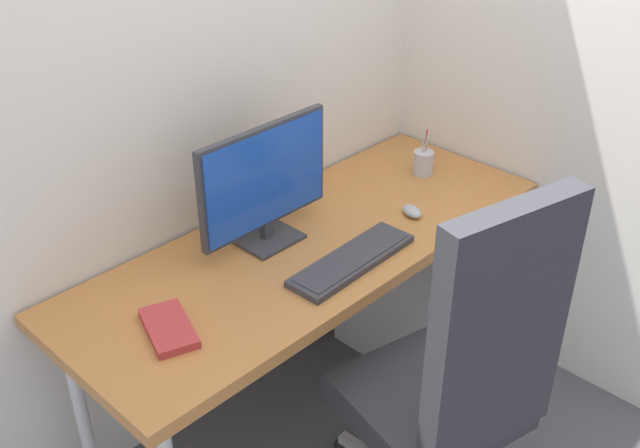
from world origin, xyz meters
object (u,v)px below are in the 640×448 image
at_px(office_chair, 459,377).
at_px(filing_cabinet, 421,274).
at_px(monitor, 265,182).
at_px(mouse, 412,211).
at_px(keyboard, 352,260).
at_px(notebook, 169,328).
at_px(pen_holder, 423,162).

height_order(office_chair, filing_cabinet, office_chair).
xyz_separation_m(monitor, mouse, (0.44, -0.24, -0.19)).
relative_size(monitor, keyboard, 1.08).
distance_m(office_chair, monitor, 0.81).
height_order(filing_cabinet, mouse, mouse).
bearing_deg(keyboard, mouse, 7.89).
relative_size(filing_cabinet, monitor, 1.32).
xyz_separation_m(office_chair, monitor, (-0.03, 0.73, 0.34)).
bearing_deg(notebook, monitor, 36.86).
bearing_deg(keyboard, monitor, 106.95).
height_order(monitor, keyboard, monitor).
relative_size(office_chair, filing_cabinet, 1.85).
distance_m(mouse, pen_holder, 0.32).
xyz_separation_m(mouse, notebook, (-0.94, 0.08, -0.00)).
relative_size(office_chair, pen_holder, 6.75).
xyz_separation_m(mouse, pen_holder, (0.27, 0.16, 0.03)).
bearing_deg(office_chair, notebook, 132.06).
xyz_separation_m(filing_cabinet, keyboard, (-0.60, -0.16, 0.43)).
bearing_deg(monitor, filing_cabinet, -10.13).
bearing_deg(monitor, keyboard, -73.05).
height_order(filing_cabinet, pen_holder, pen_holder).
distance_m(office_chair, keyboard, 0.48).
bearing_deg(monitor, notebook, -162.81).
bearing_deg(keyboard, pen_holder, 18.64).
xyz_separation_m(monitor, keyboard, (0.09, -0.29, -0.20)).
distance_m(keyboard, pen_holder, 0.66).
height_order(keyboard, pen_holder, pen_holder).
bearing_deg(notebook, filing_cabinet, 21.13).
relative_size(keyboard, pen_holder, 2.57).
height_order(office_chair, pen_holder, office_chair).
bearing_deg(office_chair, pen_holder, 43.95).
bearing_deg(pen_holder, keyboard, -161.36).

